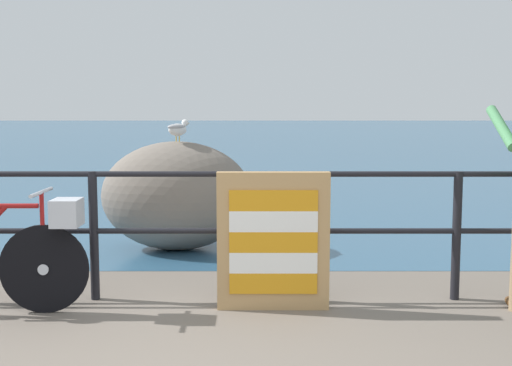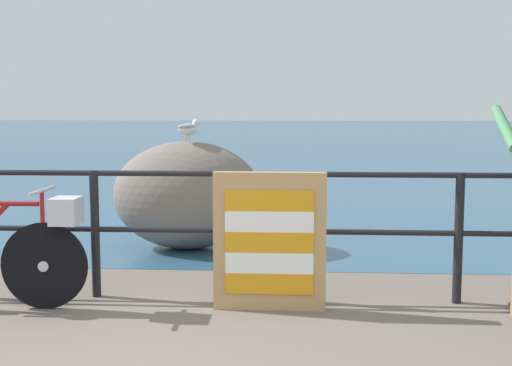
% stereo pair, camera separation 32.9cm
% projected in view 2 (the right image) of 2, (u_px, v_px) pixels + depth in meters
% --- Properties ---
extents(ground_plane, '(120.00, 120.00, 0.10)m').
position_uv_depth(ground_plane, '(272.00, 154.00, 23.01)').
color(ground_plane, '#6B6056').
extents(sea_surface, '(120.00, 90.00, 0.01)m').
position_uv_depth(sea_surface, '(286.00, 130.00, 50.77)').
color(sea_surface, '#2D5675').
rests_on(sea_surface, ground_plane).
extents(promenade_railing, '(10.06, 0.07, 1.02)m').
position_uv_depth(promenade_railing, '(184.00, 219.00, 5.17)').
color(promenade_railing, black).
rests_on(promenade_railing, ground_plane).
extents(folded_deckchair_stack, '(0.84, 0.10, 1.04)m').
position_uv_depth(folded_deckchair_stack, '(270.00, 241.00, 4.89)').
color(folded_deckchair_stack, tan).
rests_on(folded_deckchair_stack, ground_plane).
extents(breakwater_boulder_main, '(1.61, 1.15, 1.17)m').
position_uv_depth(breakwater_boulder_main, '(187.00, 195.00, 7.06)').
color(breakwater_boulder_main, slate).
rests_on(breakwater_boulder_main, ground).
extents(seagull, '(0.25, 0.32, 0.23)m').
position_uv_depth(seagull, '(188.00, 128.00, 6.92)').
color(seagull, gold).
rests_on(seagull, breakwater_boulder_main).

